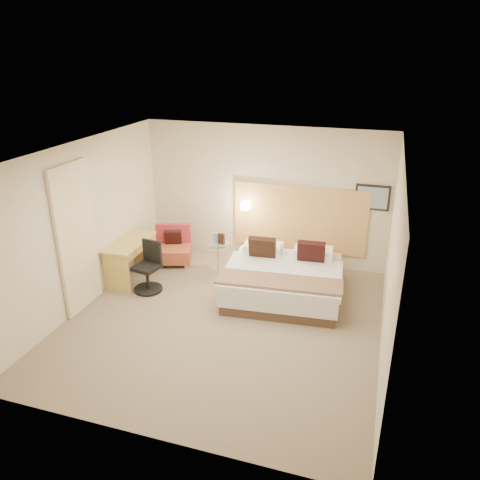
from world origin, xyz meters
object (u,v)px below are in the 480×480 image
(bed, at_px, (284,278))
(desk_chair, at_px, (149,271))
(lounge_chair, at_px, (173,248))
(side_table, at_px, (218,254))
(desk, at_px, (131,249))

(bed, height_order, desk_chair, bed)
(lounge_chair, distance_m, side_table, 0.96)
(bed, xyz_separation_m, lounge_chair, (-2.40, 0.64, -0.02))
(lounge_chair, relative_size, desk_chair, 0.96)
(bed, height_order, desk, bed)
(bed, bearing_deg, desk, -175.62)
(bed, bearing_deg, desk_chair, -166.86)
(desk, bearing_deg, desk_chair, -32.43)
(lounge_chair, distance_m, desk, 1.00)
(bed, height_order, side_table, bed)
(side_table, xyz_separation_m, desk, (-1.39, -0.86, 0.28))
(side_table, height_order, desk_chair, desk_chair)
(lounge_chair, xyz_separation_m, desk_chair, (0.08, -1.18, 0.07))
(desk_chair, bearing_deg, lounge_chair, 93.97)
(lounge_chair, xyz_separation_m, side_table, (0.96, -0.00, 0.00))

